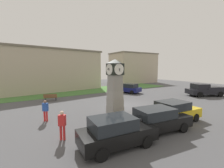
# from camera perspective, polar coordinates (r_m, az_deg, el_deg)

# --- Properties ---
(ground_plane) EXTENTS (68.53, 68.53, 0.00)m
(ground_plane) POSITION_cam_1_polar(r_m,az_deg,el_deg) (17.12, 5.61, -8.05)
(ground_plane) COLOR #4C4C4F
(clock_tower) EXTENTS (1.59, 1.56, 4.96)m
(clock_tower) POSITION_cam_1_polar(r_m,az_deg,el_deg) (13.46, 1.16, -0.98)
(clock_tower) COLOR gray
(clock_tower) RESTS_ON ground_plane
(bollard_near_tower) EXTENTS (0.29, 0.29, 1.17)m
(bollard_near_tower) POSITION_cam_1_polar(r_m,az_deg,el_deg) (9.67, 10.95, -15.86)
(bollard_near_tower) COLOR #333338
(bollard_near_tower) RESTS_ON ground_plane
(bollard_mid_row) EXTENTS (0.31, 0.31, 1.09)m
(bollard_mid_row) POSITION_cam_1_polar(r_m,az_deg,el_deg) (10.88, 10.46, -13.50)
(bollard_mid_row) COLOR maroon
(bollard_mid_row) RESTS_ON ground_plane
(bollard_far_row) EXTENTS (0.24, 0.24, 1.02)m
(bollard_far_row) POSITION_cam_1_polar(r_m,az_deg,el_deg) (12.08, 10.34, -11.67)
(bollard_far_row) COLOR brown
(bollard_far_row) RESTS_ON ground_plane
(car_navy_sedan) EXTENTS (4.34, 2.25, 1.64)m
(car_navy_sedan) POSITION_cam_1_polar(r_m,az_deg,el_deg) (8.35, 1.63, -17.69)
(car_navy_sedan) COLOR black
(car_navy_sedan) RESTS_ON ground_plane
(car_near_tower) EXTENTS (4.61, 2.41, 1.60)m
(car_near_tower) POSITION_cam_1_polar(r_m,az_deg,el_deg) (10.55, 16.89, -12.85)
(car_near_tower) COLOR black
(car_near_tower) RESTS_ON ground_plane
(car_by_building) EXTENTS (4.19, 2.33, 1.60)m
(car_by_building) POSITION_cam_1_polar(r_m,az_deg,el_deg) (12.98, 22.60, -9.46)
(car_by_building) COLOR gold
(car_by_building) RESTS_ON ground_plane
(car_far_lot) EXTENTS (3.26, 4.56, 1.57)m
(car_far_lot) POSITION_cam_1_polar(r_m,az_deg,el_deg) (25.40, 6.33, -1.56)
(car_far_lot) COLOR navy
(car_far_lot) RESTS_ON ground_plane
(pickup_truck) EXTENTS (5.67, 4.27, 1.85)m
(pickup_truck) POSITION_cam_1_polar(r_m,az_deg,el_deg) (26.41, 32.00, -1.87)
(pickup_truck) COLOR black
(pickup_truck) RESTS_ON ground_plane
(bench) EXTENTS (1.68, 1.09, 0.90)m
(bench) POSITION_cam_1_polar(r_m,az_deg,el_deg) (20.64, -22.40, -4.54)
(bench) COLOR brown
(bench) RESTS_ON ground_plane
(pedestrian_near_bench) EXTENTS (0.46, 0.44, 1.74)m
(pedestrian_near_bench) POSITION_cam_1_polar(r_m,az_deg,el_deg) (9.41, -18.45, -14.03)
(pedestrian_near_bench) COLOR red
(pedestrian_near_bench) RESTS_ON ground_plane
(pedestrian_crossing_lot) EXTENTS (0.46, 0.45, 1.69)m
(pedestrian_crossing_lot) POSITION_cam_1_polar(r_m,az_deg,el_deg) (12.96, -24.03, -8.80)
(pedestrian_crossing_lot) COLOR red
(pedestrian_crossing_lot) RESTS_ON ground_plane
(warehouse_blue_far) EXTENTS (20.08, 13.31, 7.55)m
(warehouse_blue_far) POSITION_cam_1_polar(r_m,az_deg,el_deg) (31.97, -24.04, 4.91)
(warehouse_blue_far) COLOR #B7A88E
(warehouse_blue_far) RESTS_ON ground_plane
(storefront_low_left) EXTENTS (12.79, 8.64, 8.32)m
(storefront_low_left) POSITION_cam_1_polar(r_m,az_deg,el_deg) (44.02, 8.02, 6.08)
(storefront_low_left) COLOR #B7A88E
(storefront_low_left) RESTS_ON ground_plane
(grass_verge_far) EXTENTS (41.12, 7.37, 0.04)m
(grass_verge_far) POSITION_cam_1_polar(r_m,az_deg,el_deg) (27.05, -15.35, -2.93)
(grass_verge_far) COLOR #477A38
(grass_verge_far) RESTS_ON ground_plane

